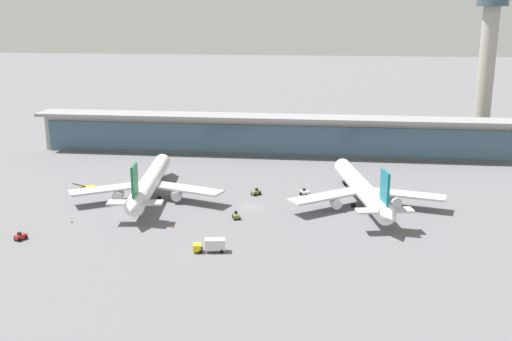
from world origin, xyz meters
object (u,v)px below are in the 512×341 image
safety_cone_bravo (173,226)px  service_truck_mid_apron_red (21,236)px  airliner_centre_stand (363,189)px  safety_cone_alpha (72,221)px  service_truck_on_taxiway_olive (256,192)px  service_truck_under_wing_yellow (86,187)px  airliner_left_stand (149,183)px  service_truck_at_far_stand_yellow (212,245)px  service_truck_by_tail_white (305,192)px  service_truck_near_nose_olive (236,216)px  control_tower (488,54)px

safety_cone_bravo → service_truck_mid_apron_red: bearing=-159.1°
airliner_centre_stand → safety_cone_alpha: airliner_centre_stand is taller
service_truck_mid_apron_red → service_truck_on_taxiway_olive: 67.97m
safety_cone_alpha → service_truck_under_wing_yellow: bearing=105.0°
airliner_left_stand → airliner_centre_stand: same height
airliner_left_stand → service_truck_mid_apron_red: size_ratio=17.58×
service_truck_under_wing_yellow → safety_cone_bravo: size_ratio=9.14×
service_truck_mid_apron_red → service_truck_at_far_stand_yellow: bearing=-2.1°
service_truck_by_tail_white → safety_cone_bravo: service_truck_by_tail_white is taller
service_truck_near_nose_olive → service_truck_at_far_stand_yellow: size_ratio=0.43×
service_truck_mid_apron_red → safety_cone_bravo: (34.34, 13.12, -0.56)m
service_truck_by_tail_white → control_tower: 108.55m
service_truck_by_tail_white → safety_cone_alpha: size_ratio=4.75×
service_truck_near_nose_olive → safety_cone_bravo: 17.34m
airliner_centre_stand → service_truck_at_far_stand_yellow: bearing=-132.4°
service_truck_mid_apron_red → control_tower: 185.11m
service_truck_by_tail_white → control_tower: bearing=48.6°
service_truck_by_tail_white → airliner_centre_stand: bearing=-25.5°
airliner_centre_stand → service_truck_under_wing_yellow: 84.20m
service_truck_near_nose_olive → safety_cone_alpha: size_ratio=4.66×
airliner_left_stand → service_truck_near_nose_olive: size_ratio=17.90×
safety_cone_alpha → airliner_left_stand: bearing=57.9°
control_tower → safety_cone_bravo: control_tower is taller
airliner_centre_stand → service_truck_at_far_stand_yellow: 53.26m
service_truck_at_far_stand_yellow → safety_cone_bravo: 19.80m
service_truck_near_nose_olive → service_truck_by_tail_white: (17.22, 23.67, 0.00)m
airliner_left_stand → service_truck_by_tail_white: bearing=11.4°
service_truck_under_wing_yellow → service_truck_by_tail_white: 67.38m
service_truck_mid_apron_red → service_truck_under_wing_yellow: bearing=91.0°
airliner_centre_stand → service_truck_under_wing_yellow: size_ratio=9.06×
safety_cone_alpha → airliner_centre_stand: bearing=17.5°
airliner_centre_stand → safety_cone_bravo: (-48.87, -24.38, -4.58)m
airliner_left_stand → safety_cone_alpha: (-14.33, -22.82, -4.58)m
service_truck_mid_apron_red → service_truck_by_tail_white: size_ratio=1.00×
service_truck_by_tail_white → service_truck_at_far_stand_yellow: bearing=-112.2°
airliner_centre_stand → service_truck_under_wing_yellow: bearing=176.5°
service_truck_on_taxiway_olive → control_tower: (82.23, 78.48, 36.12)m
airliner_left_stand → service_truck_at_far_stand_yellow: 46.15m
service_truck_mid_apron_red → control_tower: size_ratio=0.05×
service_truck_by_tail_white → safety_cone_bravo: (-32.26, -32.29, -0.56)m
safety_cone_alpha → service_truck_near_nose_olive: bearing=11.0°
service_truck_mid_apron_red → safety_cone_bravo: service_truck_mid_apron_red is taller
airliner_centre_stand → service_truck_mid_apron_red: airliner_centre_stand is taller
service_truck_mid_apron_red → safety_cone_bravo: 36.76m
service_truck_mid_apron_red → safety_cone_alpha: bearing=62.2°
airliner_centre_stand → service_truck_by_tail_white: (-16.61, 7.91, -4.02)m
service_truck_at_far_stand_yellow → airliner_left_stand: bearing=124.2°
service_truck_at_far_stand_yellow → safety_cone_alpha: size_ratio=10.85×
service_truck_on_taxiway_olive → service_truck_at_far_stand_yellow: bearing=-95.9°
service_truck_on_taxiway_olive → service_truck_at_far_stand_yellow: service_truck_at_far_stand_yellow is taller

